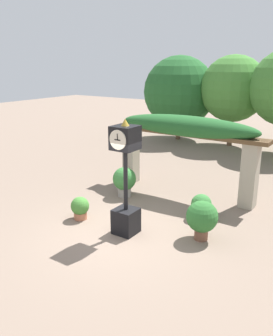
{
  "coord_description": "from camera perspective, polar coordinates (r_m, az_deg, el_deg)",
  "views": [
    {
      "loc": [
        5.2,
        -6.9,
        4.4
      ],
      "look_at": [
        0.11,
        0.62,
        1.69
      ],
      "focal_mm": 38.0,
      "sensor_mm": 36.0,
      "label": 1
    }
  ],
  "objects": [
    {
      "name": "potted_plant_near_left",
      "position": [
        9.27,
        10.46,
        -7.84
      ],
      "size": [
        0.82,
        0.82,
        1.04
      ],
      "color": "brown",
      "rests_on": "ground"
    },
    {
      "name": "pergola",
      "position": [
        12.04,
        7.89,
        5.46
      ],
      "size": [
        5.54,
        1.07,
        2.71
      ],
      "color": "#A89E89",
      "rests_on": "ground"
    },
    {
      "name": "potted_plant_far_left",
      "position": [
        10.55,
        10.33,
        -6.02
      ],
      "size": [
        0.6,
        0.6,
        0.74
      ],
      "color": "brown",
      "rests_on": "ground"
    },
    {
      "name": "potted_plant_far_right",
      "position": [
        10.48,
        -9.04,
        -6.26
      ],
      "size": [
        0.53,
        0.53,
        0.67
      ],
      "color": "#B26B4C",
      "rests_on": "ground"
    },
    {
      "name": "pedestal_clock",
      "position": [
        9.14,
        -1.76,
        -2.05
      ],
      "size": [
        0.6,
        0.65,
        3.07
      ],
      "color": "black",
      "rests_on": "ground"
    },
    {
      "name": "potted_plant_near_right",
      "position": [
        12.01,
        -1.95,
        -1.98
      ],
      "size": [
        0.79,
        0.79,
        1.01
      ],
      "color": "gray",
      "rests_on": "ground"
    },
    {
      "name": "tree_line",
      "position": [
        19.06,
        19.68,
        11.25
      ],
      "size": [
        12.93,
        4.6,
        5.07
      ],
      "color": "brown",
      "rests_on": "ground"
    },
    {
      "name": "ground_plane",
      "position": [
        9.69,
        -2.63,
        -10.38
      ],
      "size": [
        60.0,
        60.0,
        0.0
      ],
      "primitive_type": "plane",
      "color": "#7F6B5B"
    }
  ]
}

